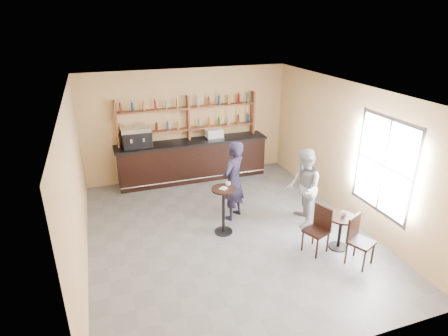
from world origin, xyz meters
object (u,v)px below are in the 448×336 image
object	(u,v)px
man_main	(233,181)
patron_second	(303,188)
chair_south	(361,242)
pedestal_table	(224,211)
chair_west	(316,231)
bar_counter	(193,160)
pastry_case	(214,134)
espresso_machine	(136,137)
cafe_table	(340,232)

from	to	relation	value
man_main	patron_second	bearing A→B (deg)	112.15
chair_south	patron_second	bearing A→B (deg)	74.15
pedestal_table	chair_west	size ratio (longest dim) A/B	1.11
bar_counter	chair_west	bearing A→B (deg)	-71.78
pastry_case	pedestal_table	xyz separation A→B (m)	(-0.77, -3.10, -0.79)
pastry_case	pedestal_table	distance (m)	3.29
pedestal_table	bar_counter	bearing A→B (deg)	88.03
espresso_machine	patron_second	distance (m)	4.71
espresso_machine	cafe_table	distance (m)	5.81
cafe_table	patron_second	bearing A→B (deg)	102.69
bar_counter	chair_south	size ratio (longest dim) A/B	4.39
pedestal_table	man_main	distance (m)	0.84
chair_south	man_main	bearing A→B (deg)	98.22
bar_counter	chair_south	bearing A→B (deg)	-67.93
bar_counter	espresso_machine	size ratio (longest dim) A/B	5.67
bar_counter	man_main	world-z (taller)	man_main
pastry_case	cafe_table	world-z (taller)	pastry_case
espresso_machine	pastry_case	size ratio (longest dim) A/B	1.58
patron_second	pastry_case	bearing A→B (deg)	-141.92
bar_counter	espresso_machine	xyz separation A→B (m)	(-1.57, 0.00, 0.88)
pastry_case	patron_second	xyz separation A→B (m)	(1.08, -3.31, -0.42)
espresso_machine	cafe_table	xyz separation A→B (m)	(3.57, -4.45, -1.10)
pastry_case	man_main	world-z (taller)	man_main
bar_counter	patron_second	distance (m)	3.76
pastry_case	man_main	bearing A→B (deg)	-102.22
pastry_case	chair_west	xyz separation A→B (m)	(0.79, -4.40, -0.85)
cafe_table	patron_second	size ratio (longest dim) A/B	0.40
pedestal_table	chair_south	world-z (taller)	pedestal_table
patron_second	bar_counter	bearing A→B (deg)	-132.21
espresso_machine	chair_south	size ratio (longest dim) A/B	0.77
chair_south	pedestal_table	bearing A→B (deg)	111.92
bar_counter	patron_second	world-z (taller)	patron_second
pastry_case	patron_second	size ratio (longest dim) A/B	0.27
man_main	pedestal_table	bearing A→B (deg)	14.13
espresso_machine	pedestal_table	distance (m)	3.55
pastry_case	patron_second	distance (m)	3.51
espresso_machine	man_main	world-z (taller)	man_main
bar_counter	pedestal_table	distance (m)	3.10
espresso_machine	chair_west	size ratio (longest dim) A/B	0.79
bar_counter	pastry_case	bearing A→B (deg)	0.00
pedestal_table	chair_west	distance (m)	2.03
pastry_case	chair_south	xyz separation A→B (m)	(1.39, -5.05, -0.84)
bar_counter	patron_second	size ratio (longest dim) A/B	2.39
pastry_case	patron_second	bearing A→B (deg)	-76.74
chair_west	espresso_machine	bearing A→B (deg)	-167.05
chair_west	patron_second	size ratio (longest dim) A/B	0.53
espresso_machine	cafe_table	world-z (taller)	espresso_machine
chair_west	patron_second	xyz separation A→B (m)	(0.29, 1.09, 0.43)
pedestal_table	man_main	size ratio (longest dim) A/B	0.57
espresso_machine	pedestal_table	xyz separation A→B (m)	(1.46, -3.10, -0.92)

